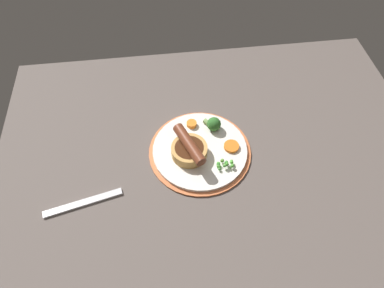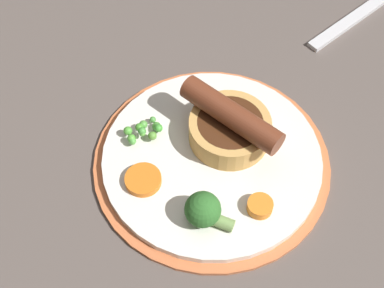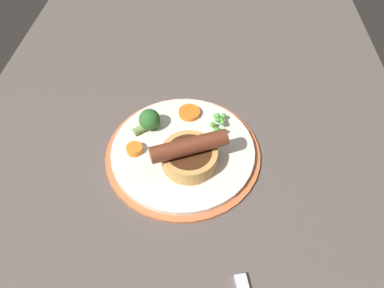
{
  "view_description": "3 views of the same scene",
  "coord_description": "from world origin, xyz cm",
  "px_view_note": "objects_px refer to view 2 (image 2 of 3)",
  "views": [
    {
      "loc": [
        11.95,
        48.59,
        74.35
      ],
      "look_at": [
        5.65,
        -1.03,
        6.11
      ],
      "focal_mm": 32.0,
      "sensor_mm": 36.0,
      "label": 1
    },
    {
      "loc": [
        -12.94,
        -27.18,
        52.75
      ],
      "look_at": [
        1.76,
        0.39,
        6.78
      ],
      "focal_mm": 50.0,
      "sensor_mm": 36.0,
      "label": 2
    },
    {
      "loc": [
        38.84,
        3.14,
        48.61
      ],
      "look_at": [
        3.61,
        0.95,
        5.52
      ],
      "focal_mm": 32.0,
      "sensor_mm": 36.0,
      "label": 3
    }
  ],
  "objects_px": {
    "dinner_plate": "(212,160)",
    "carrot_slice_1": "(260,206)",
    "sausage_pudding": "(230,126)",
    "pea_pile": "(145,130)",
    "fork": "(357,16)",
    "broccoli_floret_near": "(204,210)",
    "carrot_slice_2": "(141,177)"
  },
  "relations": [
    {
      "from": "fork",
      "to": "carrot_slice_1",
      "type": "bearing_deg",
      "value": -158.22
    },
    {
      "from": "dinner_plate",
      "to": "sausage_pudding",
      "type": "relative_size",
      "value": 2.14
    },
    {
      "from": "dinner_plate",
      "to": "carrot_slice_1",
      "type": "relative_size",
      "value": 9.82
    },
    {
      "from": "dinner_plate",
      "to": "broccoli_floret_near",
      "type": "height_order",
      "value": "broccoli_floret_near"
    },
    {
      "from": "carrot_slice_1",
      "to": "fork",
      "type": "xyz_separation_m",
      "value": [
        0.27,
        0.19,
        -0.02
      ]
    },
    {
      "from": "fork",
      "to": "carrot_slice_2",
      "type": "bearing_deg",
      "value": -177.3
    },
    {
      "from": "pea_pile",
      "to": "carrot_slice_2",
      "type": "relative_size",
      "value": 1.18
    },
    {
      "from": "sausage_pudding",
      "to": "carrot_slice_1",
      "type": "relative_size",
      "value": 4.6
    },
    {
      "from": "pea_pile",
      "to": "broccoli_floret_near",
      "type": "distance_m",
      "value": 0.12
    },
    {
      "from": "pea_pile",
      "to": "dinner_plate",
      "type": "bearing_deg",
      "value": -48.56
    },
    {
      "from": "dinner_plate",
      "to": "pea_pile",
      "type": "xyz_separation_m",
      "value": [
        -0.05,
        0.06,
        0.02
      ]
    },
    {
      "from": "sausage_pudding",
      "to": "carrot_slice_2",
      "type": "bearing_deg",
      "value": -109.91
    },
    {
      "from": "sausage_pudding",
      "to": "broccoli_floret_near",
      "type": "distance_m",
      "value": 0.1
    },
    {
      "from": "fork",
      "to": "dinner_plate",
      "type": "bearing_deg",
      "value": -171.64
    },
    {
      "from": "dinner_plate",
      "to": "broccoli_floret_near",
      "type": "distance_m",
      "value": 0.08
    },
    {
      "from": "sausage_pudding",
      "to": "pea_pile",
      "type": "distance_m",
      "value": 0.09
    },
    {
      "from": "carrot_slice_1",
      "to": "fork",
      "type": "height_order",
      "value": "carrot_slice_1"
    },
    {
      "from": "broccoli_floret_near",
      "to": "fork",
      "type": "height_order",
      "value": "broccoli_floret_near"
    },
    {
      "from": "sausage_pudding",
      "to": "fork",
      "type": "relative_size",
      "value": 0.67
    },
    {
      "from": "carrot_slice_1",
      "to": "fork",
      "type": "bearing_deg",
      "value": 34.41
    },
    {
      "from": "sausage_pudding",
      "to": "dinner_plate",
      "type": "bearing_deg",
      "value": -87.69
    },
    {
      "from": "dinner_plate",
      "to": "carrot_slice_1",
      "type": "height_order",
      "value": "carrot_slice_1"
    },
    {
      "from": "dinner_plate",
      "to": "carrot_slice_1",
      "type": "xyz_separation_m",
      "value": [
        0.01,
        -0.08,
        0.01
      ]
    },
    {
      "from": "carrot_slice_1",
      "to": "fork",
      "type": "distance_m",
      "value": 0.33
    },
    {
      "from": "dinner_plate",
      "to": "broccoli_floret_near",
      "type": "relative_size",
      "value": 5.46
    },
    {
      "from": "pea_pile",
      "to": "carrot_slice_1",
      "type": "xyz_separation_m",
      "value": [
        0.06,
        -0.14,
        -0.0
      ]
    },
    {
      "from": "carrot_slice_1",
      "to": "dinner_plate",
      "type": "bearing_deg",
      "value": 98.08
    },
    {
      "from": "pea_pile",
      "to": "sausage_pudding",
      "type": "bearing_deg",
      "value": -29.8
    },
    {
      "from": "broccoli_floret_near",
      "to": "carrot_slice_1",
      "type": "relative_size",
      "value": 1.8
    },
    {
      "from": "dinner_plate",
      "to": "broccoli_floret_near",
      "type": "xyz_separation_m",
      "value": [
        -0.04,
        -0.06,
        0.03
      ]
    },
    {
      "from": "carrot_slice_2",
      "to": "fork",
      "type": "bearing_deg",
      "value": 15.33
    },
    {
      "from": "sausage_pudding",
      "to": "pea_pile",
      "type": "bearing_deg",
      "value": -141.29
    }
  ]
}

